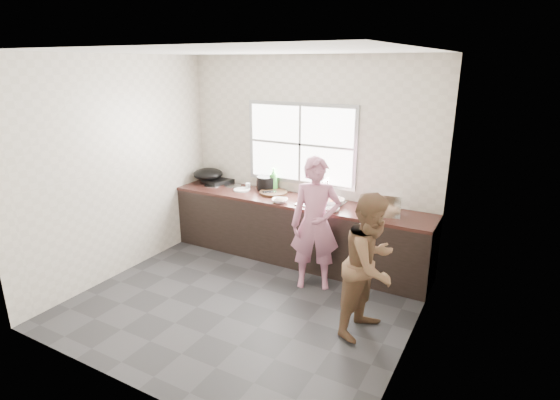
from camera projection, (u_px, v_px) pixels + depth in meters
The scene contains 30 objects.
floor at pixel (245, 302), 4.96m from camera, with size 3.60×3.20×0.01m, color #2B2B2E.
ceiling at pixel (238, 51), 4.15m from camera, with size 3.60×3.20×0.01m, color silver.
wall_back at pixel (308, 159), 5.89m from camera, with size 3.60×0.01×2.70m, color beige.
wall_left at pixel (120, 168), 5.39m from camera, with size 0.01×3.20×2.70m, color beige.
wall_right at pixel (418, 216), 3.72m from camera, with size 0.01×3.20×2.70m, color beige.
wall_front at pixel (120, 240), 3.22m from camera, with size 3.60×0.01×2.70m, color beige.
cabinet at pixel (296, 231), 5.91m from camera, with size 3.60×0.62×0.82m, color black.
countertop at pixel (297, 201), 5.78m from camera, with size 3.60×0.64×0.04m, color #341A15.
sink at pixel (321, 203), 5.61m from camera, with size 0.55×0.45×0.02m, color silver.
faucet at pixel (328, 189), 5.74m from camera, with size 0.02×0.02×0.30m, color silver.
window_frame at pixel (301, 144), 5.87m from camera, with size 1.60×0.05×1.10m, color #9EA0A5.
window_glazing at pixel (300, 144), 5.85m from camera, with size 1.50×0.01×1.00m, color white.
woman at pixel (315, 228), 5.11m from camera, with size 0.54×0.36×1.49m, color #BD718E.
person_side at pixel (371, 265), 4.23m from camera, with size 0.71×0.55×1.45m, color brown.
cutting_board at pixel (273, 193), 6.02m from camera, with size 0.38×0.38×0.04m, color black.
cleaver at pixel (269, 192), 5.98m from camera, with size 0.19×0.10×0.01m, color #B3B6BA.
bowl_mince at pixel (280, 201), 5.66m from camera, with size 0.20×0.20×0.05m, color silver.
bowl_crabs at pixel (334, 202), 5.56m from camera, with size 0.21×0.21×0.07m, color white.
bowl_held at pixel (333, 209), 5.32m from camera, with size 0.19×0.19×0.06m, color silver.
black_pot at pixel (267, 183), 6.20m from camera, with size 0.27×0.27×0.20m, color black.
plate_food at pixel (242, 190), 6.20m from camera, with size 0.23×0.23×0.02m, color white.
bottle_green at pixel (273, 179), 6.15m from camera, with size 0.13×0.13×0.33m, color green.
bottle_brown_tall at pixel (260, 183), 6.27m from camera, with size 0.08×0.08×0.17m, color #3D1A0F.
bottle_brown_short at pixel (270, 184), 6.19m from camera, with size 0.13×0.13×0.17m, color #3D1C0F.
glass_jar at pixel (248, 186), 6.23m from camera, with size 0.07×0.07×0.09m, color white.
burner at pixel (218, 180), 6.61m from camera, with size 0.38×0.38×0.06m, color black.
wok at pixel (208, 174), 6.53m from camera, with size 0.44×0.44×0.17m, color black.
dish_rack at pixel (384, 204), 5.11m from camera, with size 0.40×0.28×0.30m, color white.
pot_lid_left at pixel (212, 185), 6.43m from camera, with size 0.24×0.24×0.01m, color #AFB2B6.
pot_lid_right at pixel (233, 186), 6.42m from camera, with size 0.25×0.25×0.01m, color #A7A9AE.
Camera 1 is at (2.48, -3.63, 2.60)m, focal length 28.00 mm.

